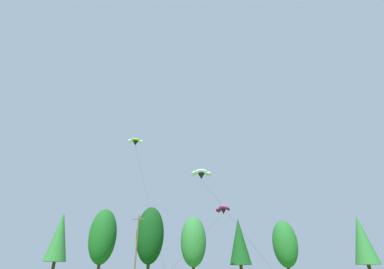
# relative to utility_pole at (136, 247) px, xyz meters

# --- Properties ---
(treeline_tree_a) EXTENTS (4.85, 4.85, 14.76)m
(treeline_tree_a) POSITION_rel_utility_pole_xyz_m (-23.86, 15.01, 3.64)
(treeline_tree_a) COLOR #472D19
(treeline_tree_a) RESTS_ON ground_plane
(treeline_tree_b) EXTENTS (5.61, 5.61, 14.11)m
(treeline_tree_b) POSITION_rel_utility_pole_xyz_m (-11.02, 10.30, 2.93)
(treeline_tree_b) COLOR #472D19
(treeline_tree_b) RESTS_ON ground_plane
(treeline_tree_c) EXTENTS (5.64, 5.64, 14.22)m
(treeline_tree_c) POSITION_rel_utility_pole_xyz_m (-0.81, 10.35, 3.00)
(treeline_tree_c) COLOR #472D19
(treeline_tree_c) RESTS_ON ground_plane
(treeline_tree_d) EXTENTS (5.04, 5.04, 12.01)m
(treeline_tree_d) POSITION_rel_utility_pole_xyz_m (8.20, 10.16, 1.65)
(treeline_tree_d) COLOR #472D19
(treeline_tree_d) RESTS_ON ground_plane
(treeline_tree_e) EXTENTS (4.12, 4.12, 11.46)m
(treeline_tree_e) POSITION_rel_utility_pole_xyz_m (17.21, 10.19, 1.57)
(treeline_tree_e) COLOR #472D19
(treeline_tree_e) RESTS_ON ground_plane
(treeline_tree_f) EXTENTS (4.91, 4.91, 11.51)m
(treeline_tree_f) POSITION_rel_utility_pole_xyz_m (26.39, 14.28, 1.35)
(treeline_tree_f) COLOR #472D19
(treeline_tree_f) RESTS_ON ground_plane
(treeline_tree_g) EXTENTS (4.13, 4.13, 11.51)m
(treeline_tree_g) POSITION_rel_utility_pole_xyz_m (39.56, 10.24, 1.60)
(treeline_tree_g) COLOR #472D19
(treeline_tree_g) RESTS_ON ground_plane
(utility_pole) EXTENTS (2.20, 0.26, 10.70)m
(utility_pole) POSITION_rel_utility_pole_xyz_m (0.00, 0.00, 0.00)
(utility_pole) COLOR brown
(utility_pole) RESTS_ON ground_plane
(parafoil_kite_high_magenta) EXTENTS (6.78, 21.49, 10.98)m
(parafoil_kite_high_magenta) POSITION_rel_utility_pole_xyz_m (14.63, 2.45, 6.17)
(parafoil_kite_high_magenta) COLOR #D12893
(parafoil_kite_mid_white) EXTENTS (8.49, 13.28, 13.20)m
(parafoil_kite_mid_white) POSITION_rel_utility_pole_xyz_m (12.34, -11.22, 8.46)
(parafoil_kite_mid_white) COLOR white
(parafoil_kite_far_lime_white) EXTENTS (10.78, 13.49, 21.64)m
(parafoil_kite_far_lime_white) POSITION_rel_utility_pole_xyz_m (-0.00, -5.15, 16.97)
(parafoil_kite_far_lime_white) COLOR #93D633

